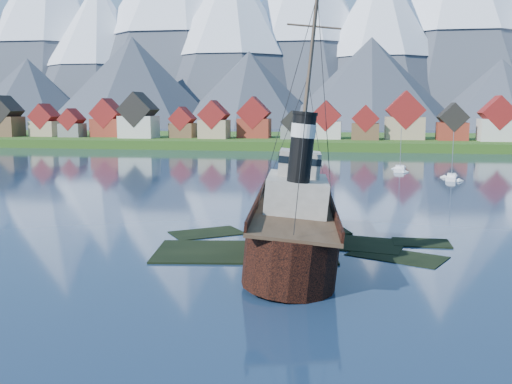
% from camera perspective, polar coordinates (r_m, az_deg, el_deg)
% --- Properties ---
extents(ground, '(1400.00, 1400.00, 0.00)m').
position_cam_1_polar(ground, '(59.21, 2.13, -5.72)').
color(ground, '#182A44').
rests_on(ground, ground).
extents(shoal, '(31.71, 21.24, 1.14)m').
position_cam_1_polar(shoal, '(61.18, 4.05, -5.60)').
color(shoal, black).
rests_on(shoal, ground).
extents(shore_bank, '(600.00, 80.00, 3.20)m').
position_cam_1_polar(shore_bank, '(227.52, 7.66, 4.76)').
color(shore_bank, '#234914').
rests_on(shore_bank, ground).
extents(seawall, '(600.00, 2.50, 2.00)m').
position_cam_1_polar(seawall, '(189.63, 7.27, 4.04)').
color(seawall, '#3F3D38').
rests_on(seawall, ground).
extents(town, '(250.96, 16.69, 17.30)m').
position_cam_1_polar(town, '(213.06, -1.46, 7.01)').
color(town, maroon).
rests_on(town, ground).
extents(mountains, '(965.00, 340.00, 205.00)m').
position_cam_1_polar(mountains, '(543.43, 8.91, 16.31)').
color(mountains, '#2D333D').
rests_on(mountains, ground).
extents(tugboat_wreck, '(7.55, 32.53, 25.78)m').
position_cam_1_polar(tugboat_wreck, '(57.94, 3.61, -2.77)').
color(tugboat_wreck, black).
rests_on(tugboat_wreck, ground).
extents(sailboat_c, '(7.74, 8.96, 12.27)m').
position_cam_1_polar(sailboat_c, '(125.82, 4.08, 1.97)').
color(sailboat_c, white).
rests_on(sailboat_c, ground).
extents(sailboat_d, '(3.38, 7.61, 10.07)m').
position_cam_1_polar(sailboat_d, '(122.00, 18.96, 1.30)').
color(sailboat_d, white).
rests_on(sailboat_d, ground).
extents(sailboat_e, '(3.34, 9.00, 10.20)m').
position_cam_1_polar(sailboat_e, '(135.48, 14.19, 2.18)').
color(sailboat_e, white).
rests_on(sailboat_e, ground).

